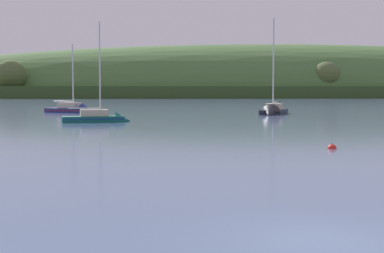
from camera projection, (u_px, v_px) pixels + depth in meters
ground at (321, 241)px, 13.19m from camera, size 1400.00×1400.00×0.00m
far_shoreline_hill at (273, 96)px, 272.30m from camera, size 539.12×99.14×50.59m
sailboat_near_mooring at (101, 120)px, 61.49m from camera, size 7.66×3.52×11.83m
sailboat_far_left at (74, 111)px, 86.22m from camera, size 8.25×6.30×11.80m
sailboat_outer_reach at (273, 112)px, 80.25m from camera, size 6.04×9.38×14.93m
mooring_buoy_foreground at (332, 149)px, 33.71m from camera, size 0.54×0.54×0.62m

